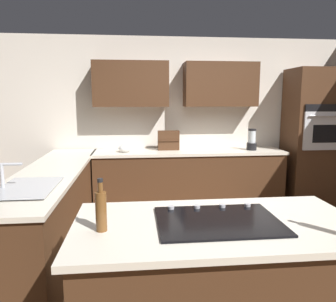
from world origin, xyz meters
TOP-DOWN VIEW (x-y plane):
  - ground_plane at (0.00, 0.00)m, footprint 14.00×14.00m
  - wall_back at (0.07, -2.05)m, footprint 6.00×0.44m
  - lower_cabinets_back at (0.10, -1.72)m, footprint 2.80×0.60m
  - countertop_back at (0.10, -1.72)m, footprint 2.84×0.64m
  - lower_cabinets_side at (1.82, -0.55)m, footprint 0.60×2.90m
  - countertop_side at (1.82, -0.55)m, footprint 0.64×2.94m
  - island_base at (0.39, 1.13)m, footprint 1.72×0.84m
  - island_top at (0.39, 1.13)m, footprint 1.80×0.92m
  - wall_oven at (-1.85, -1.72)m, footprint 0.80×0.66m
  - sink_unit at (1.83, 0.23)m, footprint 0.46×0.70m
  - cooktop at (0.39, 1.12)m, footprint 0.76×0.56m
  - blender at (-0.85, -1.67)m, footprint 0.15×0.15m
  - mixing_bowl at (1.05, -1.67)m, footprint 0.19×0.19m
  - spice_rack at (0.40, -1.80)m, footprint 0.32×0.11m
  - oil_bottle at (1.10, 1.19)m, footprint 0.07×0.07m

SIDE VIEW (x-z plane):
  - ground_plane at x=0.00m, z-range 0.00..0.00m
  - lower_cabinets_back at x=0.10m, z-range 0.00..0.86m
  - lower_cabinets_side at x=1.82m, z-range 0.00..0.86m
  - island_base at x=0.39m, z-range 0.00..0.86m
  - countertop_back at x=0.10m, z-range 0.86..0.90m
  - countertop_side at x=1.82m, z-range 0.86..0.90m
  - island_top at x=0.39m, z-range 0.86..0.90m
  - cooktop at x=0.39m, z-range 0.89..0.92m
  - sink_unit at x=1.83m, z-range 0.80..1.03m
  - mixing_bowl at x=1.05m, z-range 0.90..1.00m
  - oil_bottle at x=1.10m, z-range 0.87..1.18m
  - blender at x=-0.85m, z-range 0.88..1.20m
  - spice_rack at x=0.40m, z-range 0.90..1.19m
  - wall_oven at x=-1.85m, z-range 0.00..2.12m
  - wall_back at x=0.07m, z-range 0.14..2.74m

